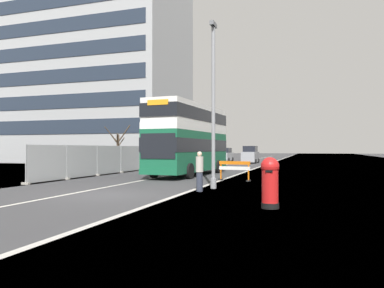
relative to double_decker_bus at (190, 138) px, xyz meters
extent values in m
cube|color=#38383A|center=(0.26, -11.94, -2.73)|extent=(140.00, 280.00, 0.10)
cube|color=#B2AFA8|center=(3.20, -11.94, -2.68)|extent=(0.24, 196.00, 0.01)
cube|color=silver|center=(-1.30, -11.94, -2.68)|extent=(0.16, 168.00, 0.01)
cube|color=#145638|center=(0.00, 0.01, -0.94)|extent=(3.07, 10.46, 2.77)
cube|color=silver|center=(0.00, 0.01, 0.64)|extent=(3.07, 10.46, 0.40)
cube|color=silver|center=(0.00, 0.01, 1.60)|extent=(3.04, 10.36, 1.52)
cube|color=black|center=(0.00, 0.01, -0.53)|extent=(3.10, 10.57, 0.88)
cube|color=black|center=(0.00, 0.01, 1.60)|extent=(3.08, 10.51, 0.84)
cube|color=black|center=(-0.29, -5.17, -0.60)|extent=(2.29, 0.19, 1.52)
cube|color=orange|center=(-0.29, -5.17, 2.02)|extent=(1.37, 0.14, 0.32)
cube|color=#145638|center=(0.00, 0.01, -2.15)|extent=(3.10, 10.57, 0.36)
cylinder|color=black|center=(-1.42, -3.12, -2.18)|extent=(0.36, 1.02, 1.00)
cylinder|color=black|center=(1.07, -3.26, -2.18)|extent=(0.36, 1.02, 1.00)
cylinder|color=black|center=(-1.09, 2.92, -2.18)|extent=(0.36, 1.02, 1.00)
cylinder|color=black|center=(1.40, 2.78, -2.18)|extent=(0.36, 1.02, 1.00)
cylinder|color=gray|center=(3.94, -8.19, 1.23)|extent=(0.18, 0.18, 7.82)
cube|color=slate|center=(3.94, -8.19, 5.26)|extent=(0.20, 0.70, 0.20)
cylinder|color=gray|center=(3.94, -8.19, -2.43)|extent=(0.29, 0.29, 0.50)
cylinder|color=black|center=(7.17, -13.31, -2.59)|extent=(0.57, 0.57, 0.18)
cylinder|color=red|center=(7.17, -13.31, -1.91)|extent=(0.53, 0.53, 1.17)
sphere|color=red|center=(7.17, -13.31, -1.33)|extent=(0.59, 0.59, 0.59)
cube|color=black|center=(7.17, -13.58, -1.47)|extent=(0.22, 0.03, 0.07)
cube|color=orange|center=(4.04, -3.66, -1.60)|extent=(1.93, 0.35, 0.20)
cube|color=white|center=(4.04, -3.66, -1.92)|extent=(1.93, 0.35, 0.20)
cube|color=orange|center=(3.18, -3.54, -2.14)|extent=(0.08, 0.08, 1.07)
cube|color=black|center=(3.18, -3.54, -2.64)|extent=(0.20, 0.46, 0.08)
cube|color=orange|center=(4.91, -3.78, -2.14)|extent=(0.08, 0.08, 1.07)
cube|color=black|center=(4.91, -3.78, -2.64)|extent=(0.20, 0.46, 0.08)
cube|color=#A8AAAD|center=(-6.06, -7.78, -1.58)|extent=(0.04, 3.26, 2.09)
cube|color=#A8AAAD|center=(-6.06, -4.38, -1.58)|extent=(0.04, 3.26, 2.09)
cube|color=#A8AAAD|center=(-6.06, -0.98, -1.58)|extent=(0.04, 3.26, 2.09)
cube|color=#A8AAAD|center=(-6.06, 2.42, -1.58)|extent=(0.04, 3.26, 2.09)
cube|color=#A8AAAD|center=(-6.06, 5.82, -1.58)|extent=(0.04, 3.26, 2.09)
cube|color=#A8AAAD|center=(-6.06, 9.22, -1.58)|extent=(0.04, 3.26, 2.09)
cube|color=#A8AAAD|center=(-6.06, 12.62, -1.58)|extent=(0.04, 3.26, 2.09)
cylinder|color=#939699|center=(-6.06, -9.48, -1.58)|extent=(0.06, 0.06, 2.19)
cube|color=gray|center=(-6.06, -9.48, -2.62)|extent=(0.44, 0.20, 0.12)
cylinder|color=#939699|center=(-6.06, -6.08, -1.58)|extent=(0.06, 0.06, 2.19)
cube|color=gray|center=(-6.06, -6.08, -2.62)|extent=(0.44, 0.20, 0.12)
cylinder|color=#939699|center=(-6.06, -2.68, -1.58)|extent=(0.06, 0.06, 2.19)
cube|color=gray|center=(-6.06, -2.68, -2.62)|extent=(0.44, 0.20, 0.12)
cylinder|color=#939699|center=(-6.06, 0.72, -1.58)|extent=(0.06, 0.06, 2.19)
cube|color=gray|center=(-6.06, 0.72, -2.62)|extent=(0.44, 0.20, 0.12)
cylinder|color=#939699|center=(-6.06, 4.12, -1.58)|extent=(0.06, 0.06, 2.19)
cube|color=gray|center=(-6.06, 4.12, -2.62)|extent=(0.44, 0.20, 0.12)
cylinder|color=#939699|center=(-6.06, 7.52, -1.58)|extent=(0.06, 0.06, 2.19)
cube|color=gray|center=(-6.06, 7.52, -2.62)|extent=(0.44, 0.20, 0.12)
cylinder|color=#939699|center=(-6.06, 10.92, -1.58)|extent=(0.06, 0.06, 2.19)
cube|color=gray|center=(-6.06, 10.92, -2.62)|extent=(0.44, 0.20, 0.12)
cylinder|color=#939699|center=(-6.06, 14.32, -1.58)|extent=(0.06, 0.06, 2.19)
cube|color=gray|center=(-6.06, 14.32, -2.62)|extent=(0.44, 0.20, 0.12)
cube|color=slate|center=(-3.59, 15.81, -1.83)|extent=(1.77, 4.05, 1.34)
cube|color=black|center=(-3.59, 15.81, -0.84)|extent=(1.63, 2.23, 0.64)
cylinder|color=black|center=(-2.71, 17.07, -2.38)|extent=(0.20, 0.60, 0.60)
cylinder|color=black|center=(-4.48, 17.07, -2.38)|extent=(0.20, 0.60, 0.60)
cylinder|color=black|center=(-2.71, 14.56, -2.38)|extent=(0.20, 0.60, 0.60)
cylinder|color=black|center=(-4.48, 14.56, -2.38)|extent=(0.20, 0.60, 0.60)
cube|color=gray|center=(0.69, 23.23, -1.84)|extent=(1.75, 4.32, 1.32)
cube|color=black|center=(0.69, 23.23, -0.79)|extent=(1.61, 2.38, 0.77)
cylinder|color=black|center=(1.56, 24.57, -2.38)|extent=(0.20, 0.60, 0.60)
cylinder|color=black|center=(-0.19, 24.57, -2.38)|extent=(0.20, 0.60, 0.60)
cylinder|color=black|center=(1.56, 21.88, -2.38)|extent=(0.20, 0.60, 0.60)
cylinder|color=black|center=(-0.19, 21.88, -2.38)|extent=(0.20, 0.60, 0.60)
cube|color=gray|center=(-4.21, 29.27, -1.93)|extent=(1.89, 4.59, 1.13)
cube|color=black|center=(-4.21, 29.27, -1.01)|extent=(1.74, 2.52, 0.72)
cylinder|color=black|center=(-3.27, 30.69, -2.38)|extent=(0.20, 0.60, 0.60)
cylinder|color=black|center=(-5.16, 30.69, -2.38)|extent=(0.20, 0.60, 0.60)
cylinder|color=black|center=(-3.27, 27.85, -2.38)|extent=(0.20, 0.60, 0.60)
cylinder|color=black|center=(-5.16, 27.85, -2.38)|extent=(0.20, 0.60, 0.60)
cylinder|color=#4C3D2D|center=(-11.57, 10.04, -0.95)|extent=(0.30, 0.30, 3.46)
cylinder|color=#4C3D2D|center=(-10.86, 10.05, 0.81)|extent=(1.52, 0.16, 1.92)
cylinder|color=#4C3D2D|center=(-11.34, 10.33, -0.06)|extent=(0.59, 0.69, 1.10)
cylinder|color=#4C3D2D|center=(-11.69, 10.36, 0.03)|extent=(0.39, 0.76, 1.13)
cylinder|color=#4C3D2D|center=(-12.09, 10.08, 0.33)|extent=(1.13, 0.18, 1.31)
cylinder|color=#4C3D2D|center=(-12.00, 9.40, 0.73)|extent=(0.99, 1.41, 1.76)
cylinder|color=#4C3D2D|center=(-11.24, 9.41, 0.22)|extent=(0.77, 1.37, 1.26)
cylinder|color=#4C3D2D|center=(-13.67, 19.59, -0.91)|extent=(0.35, 0.35, 3.53)
cylinder|color=#4C3D2D|center=(-13.22, 19.70, 0.38)|extent=(1.05, 0.37, 1.49)
cylinder|color=#4C3D2D|center=(-13.73, 20.01, 0.83)|extent=(0.25, 0.96, 1.26)
cylinder|color=#4C3D2D|center=(-14.35, 19.78, 0.84)|extent=(1.46, 0.54, 1.01)
cylinder|color=#4C3D2D|center=(-13.73, 18.96, 0.52)|extent=(0.25, 1.36, 1.46)
cylinder|color=#2D3342|center=(3.66, -9.57, -2.24)|extent=(0.29, 0.29, 0.87)
cylinder|color=#B2A89E|center=(3.66, -9.57, -1.45)|extent=(0.34, 0.34, 0.70)
sphere|color=beige|center=(3.66, -9.57, -0.99)|extent=(0.22, 0.22, 0.22)
cube|color=#9EA0A3|center=(-22.75, 20.99, 10.12)|extent=(27.46, 15.23, 25.60)
cube|color=#232D3D|center=(-22.75, 13.34, 1.96)|extent=(25.81, 0.08, 1.79)
cube|color=#232D3D|center=(-22.75, 13.34, 5.16)|extent=(25.81, 0.08, 1.79)
cube|color=#232D3D|center=(-22.75, 13.34, 8.36)|extent=(25.81, 0.08, 1.79)
cube|color=#232D3D|center=(-22.75, 13.34, 11.57)|extent=(25.81, 0.08, 1.79)
cube|color=#232D3D|center=(-22.75, 13.34, 14.77)|extent=(25.81, 0.08, 1.79)
cube|color=#232D3D|center=(-22.75, 13.34, 17.97)|extent=(25.81, 0.08, 1.79)
camera|label=1|loc=(8.47, -25.39, -0.75)|focal=34.50mm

